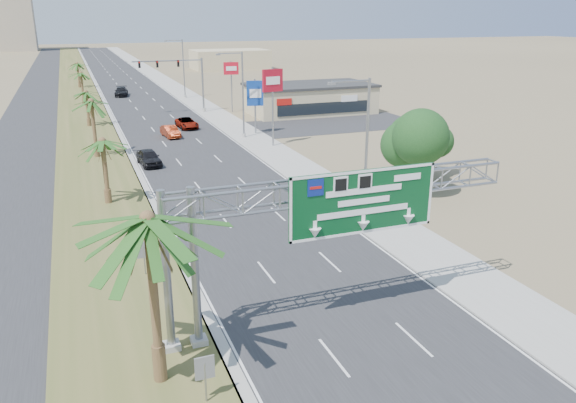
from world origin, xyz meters
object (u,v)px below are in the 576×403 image
(signal_mast, at_px, (189,80))
(car_far, at_px, (121,92))
(store_building, at_px, (310,99))
(pole_sign_red_near, at_px, (273,85))
(car_left_lane, at_px, (149,158))
(car_right_lane, at_px, (187,123))
(pole_sign_blue, at_px, (255,95))
(car_mid_lane, at_px, (170,132))
(pole_sign_red_far, at_px, (231,72))
(sign_gantry, at_px, (328,202))
(palm_near, at_px, (147,220))

(signal_mast, relative_size, car_far, 1.89)
(store_building, xyz_separation_m, pole_sign_red_near, (-12.80, -19.62, 4.79))
(car_left_lane, xyz_separation_m, car_right_lane, (7.17, 17.38, -0.10))
(pole_sign_red_near, xyz_separation_m, pole_sign_blue, (0.29, 7.27, -2.01))
(signal_mast, bearing_deg, car_mid_lane, -109.46)
(car_right_lane, bearing_deg, pole_sign_red_far, 45.32)
(pole_sign_red_near, bearing_deg, sign_gantry, -105.72)
(signal_mast, xyz_separation_m, car_far, (-7.97, 22.58, -4.06))
(sign_gantry, relative_size, palm_near, 2.01)
(sign_gantry, bearing_deg, car_far, 91.17)
(car_mid_lane, bearing_deg, pole_sign_red_far, 44.67)
(car_far, height_order, pole_sign_blue, pole_sign_blue)
(car_right_lane, xyz_separation_m, car_far, (-5.07, 34.26, 0.12))
(car_left_lane, bearing_deg, store_building, 34.85)
(sign_gantry, height_order, pole_sign_blue, sign_gantry)
(signal_mast, xyz_separation_m, car_right_lane, (-2.90, -11.68, -4.18))
(palm_near, height_order, pole_sign_red_near, pole_sign_red_near)
(palm_near, xyz_separation_m, signal_mast, (14.37, 63.97, -2.08))
(signal_mast, distance_m, pole_sign_blue, 18.83)
(car_mid_lane, relative_size, car_right_lane, 0.88)
(sign_gantry, relative_size, pole_sign_blue, 2.51)
(palm_near, height_order, pole_sign_blue, palm_near)
(store_building, xyz_separation_m, car_mid_lane, (-22.66, -10.54, -1.31))
(pole_sign_red_near, height_order, pole_sign_blue, pole_sign_red_near)
(car_far, relative_size, pole_sign_blue, 0.81)
(car_left_lane, xyz_separation_m, pole_sign_red_far, (16.13, 27.62, 5.17))
(signal_mast, distance_m, car_right_lane, 12.74)
(sign_gantry, relative_size, car_mid_lane, 3.98)
(sign_gantry, height_order, pole_sign_red_near, pole_sign_red_near)
(store_building, relative_size, car_mid_lane, 4.28)
(palm_near, xyz_separation_m, pole_sign_red_near, (18.40, 38.38, -0.14))
(palm_near, bearing_deg, car_far, 85.77)
(sign_gantry, relative_size, signal_mast, 1.63)
(car_far, bearing_deg, signal_mast, -62.79)
(car_left_lane, bearing_deg, car_far, 81.88)
(pole_sign_red_far, bearing_deg, palm_near, -108.09)
(store_building, relative_size, pole_sign_blue, 2.69)
(sign_gantry, height_order, car_far, sign_gantry)
(signal_mast, bearing_deg, car_far, 109.43)
(sign_gantry, xyz_separation_m, car_far, (-1.73, 84.63, -5.27))
(sign_gantry, distance_m, pole_sign_red_near, 37.88)
(pole_sign_red_near, bearing_deg, car_right_lane, 116.45)
(sign_gantry, relative_size, store_building, 0.93)
(palm_near, bearing_deg, pole_sign_blue, 67.73)
(palm_near, distance_m, car_left_lane, 35.72)
(palm_near, xyz_separation_m, car_left_lane, (4.30, 34.92, -6.16))
(car_left_lane, bearing_deg, sign_gantry, -89.15)
(palm_near, xyz_separation_m, car_far, (6.41, 86.55, -6.14))
(pole_sign_red_near, distance_m, pole_sign_blue, 7.55)
(car_right_lane, distance_m, pole_sign_blue, 10.64)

